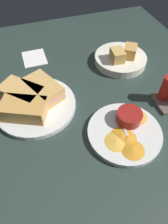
{
  "coord_description": "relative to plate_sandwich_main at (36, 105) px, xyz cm",
  "views": [
    {
      "loc": [
        46.78,
        -12.41,
        49.36
      ],
      "look_at": [
        10.45,
        -0.21,
        3.0
      ],
      "focal_mm": 32.47,
      "sensor_mm": 36.0,
      "label": 1
    }
  ],
  "objects": [
    {
      "name": "spoon_by_dark_ramekin",
      "position": [
        -0.85,
        -1.15,
        1.16
      ],
      "size": [
        8.35,
        7.67,
        0.8
      ],
      "color": "silver",
      "rests_on": "plate_sandwich_main"
    },
    {
      "name": "plate_sandwich_main",
      "position": [
        0.0,
        0.0,
        0.0
      ],
      "size": [
        25.46,
        25.46,
        1.6
      ],
      "primitive_type": "cylinder",
      "color": "silver",
      "rests_on": "ground_plane"
    },
    {
      "name": "sandwich_half_extra",
      "position": [
        3.29,
        -3.54,
        3.2
      ],
      "size": [
        12.38,
        14.99,
        4.8
      ],
      "color": "tan",
      "rests_on": "plate_sandwich_main"
    },
    {
      "name": "ramekin_light_gravy",
      "position": [
        15.29,
        24.95,
        2.61
      ],
      "size": [
        7.36,
        7.36,
        3.35
      ],
      "color": "maroon",
      "rests_on": "plate_chips_companion"
    },
    {
      "name": "sandwich_half_far",
      "position": [
        -3.54,
        -3.29,
        3.2
      ],
      "size": [
        14.57,
        14.56,
        4.8
      ],
      "color": "tan",
      "rests_on": "plate_sandwich_main"
    },
    {
      "name": "paper_napkin_folded",
      "position": [
        -26.48,
        3.87,
        -0.6
      ],
      "size": [
        11.02,
        9.02,
        0.4
      ],
      "primitive_type": "cube",
      "rotation": [
        0.0,
        0.0,
        -0.0
      ],
      "color": "white",
      "rests_on": "ground_plane"
    },
    {
      "name": "bread_basket_rear",
      "position": [
        -12.58,
        35.56,
        1.25
      ],
      "size": [
        19.99,
        19.99,
        7.16
      ],
      "color": "silver",
      "rests_on": "ground_plane"
    },
    {
      "name": "ground_plane",
      "position": [
        -1.21,
        13.36,
        -2.3
      ],
      "size": [
        110.0,
        110.0,
        3.0
      ],
      "primitive_type": "cube",
      "color": "#283833"
    },
    {
      "name": "spoon_by_gravy_ramekin",
      "position": [
        13.87,
        22.69,
        1.16
      ],
      "size": [
        9.94,
        2.47,
        0.8
      ],
      "color": "silver",
      "rests_on": "plate_chips_companion"
    },
    {
      "name": "plate_chips_companion",
      "position": [
        18.48,
        22.29,
        0.0
      ],
      "size": [
        21.28,
        21.28,
        1.6
      ],
      "primitive_type": "cylinder",
      "color": "silver",
      "rests_on": "ground_plane"
    },
    {
      "name": "plantain_chip_scatter",
      "position": [
        20.34,
        21.94,
        1.1
      ],
      "size": [
        17.13,
        17.31,
        0.6
      ],
      "color": "gold",
      "rests_on": "plate_chips_companion"
    },
    {
      "name": "sandwich_half_near",
      "position": [
        -3.29,
        3.54,
        3.2
      ],
      "size": [
        14.99,
        12.37,
        4.8
      ],
      "color": "tan",
      "rests_on": "plate_sandwich_main"
    },
    {
      "name": "ramekin_dark_sauce",
      "position": [
        3.2,
        -4.76,
        2.98
      ],
      "size": [
        6.71,
        6.71,
        4.07
      ],
      "color": "#0C144C",
      "rests_on": "plate_sandwich_main"
    }
  ]
}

